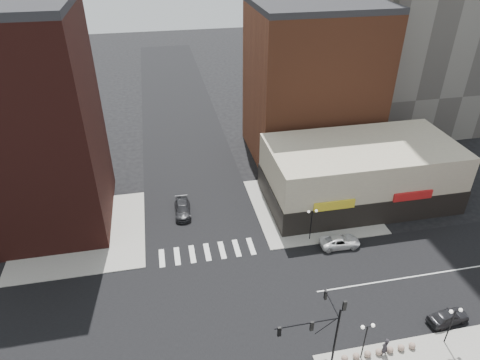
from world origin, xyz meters
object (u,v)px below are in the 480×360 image
object	(u,v)px
traffic_signal	(324,325)
street_lamp_se_a	(366,333)
pedestrian	(385,347)
white_suv	(340,241)
dark_sedan_east	(448,317)
street_lamp_ne	(312,217)
dark_sedan_north	(183,209)
street_lamp_se_b	(453,317)

from	to	relation	value
traffic_signal	street_lamp_se_a	xyz separation A→B (m)	(3.76, -0.17, -1.67)
traffic_signal	pedestrian	xyz separation A→B (m)	(5.82, -0.25, -3.87)
white_suv	pedestrian	distance (m)	14.47
street_lamp_se_a	white_suv	bearing A→B (deg)	74.30
dark_sedan_east	pedestrian	distance (m)	7.84
street_lamp_ne	dark_sedan_north	bearing A→B (deg)	149.96
street_lamp_se_b	pedestrian	size ratio (longest dim) A/B	2.14
street_lamp_se_b	dark_sedan_east	size ratio (longest dim) A/B	1.03
traffic_signal	pedestrian	size ratio (longest dim) A/B	4.00
street_lamp_se_b	white_suv	world-z (taller)	street_lamp_se_b
street_lamp_ne	dark_sedan_east	bearing A→B (deg)	-58.44
street_lamp_ne	white_suv	distance (m)	4.37
white_suv	traffic_signal	bearing A→B (deg)	153.17
street_lamp_se_a	street_lamp_se_b	world-z (taller)	same
pedestrian	dark_sedan_north	bearing A→B (deg)	-76.37
street_lamp_se_b	street_lamp_ne	bearing A→B (deg)	113.63
street_lamp_se_a	street_lamp_ne	world-z (taller)	same
dark_sedan_east	traffic_signal	bearing A→B (deg)	90.67
street_lamp_se_a	white_suv	size ratio (longest dim) A/B	0.89
pedestrian	dark_sedan_east	bearing A→B (deg)	177.00
white_suv	pedestrian	bearing A→B (deg)	174.30
traffic_signal	dark_sedan_east	size ratio (longest dim) A/B	1.92
white_suv	dark_sedan_east	world-z (taller)	dark_sedan_east
street_lamp_se_a	dark_sedan_east	distance (m)	10.14
street_lamp_se_b	street_lamp_ne	distance (m)	17.46
traffic_signal	dark_sedan_east	bearing A→B (deg)	7.80
street_lamp_se_b	pedestrian	world-z (taller)	street_lamp_se_b
traffic_signal	street_lamp_ne	xyz separation A→B (m)	(4.76, 15.83, -1.67)
white_suv	dark_sedan_north	bearing A→B (deg)	61.98
white_suv	street_lamp_ne	bearing A→B (deg)	61.84
street_lamp_se_b	white_suv	xyz separation A→B (m)	(-3.99, 14.25, -2.64)
street_lamp_se_a	white_suv	world-z (taller)	street_lamp_se_a
traffic_signal	dark_sedan_east	world-z (taller)	traffic_signal
dark_sedan_east	street_lamp_se_a	bearing A→B (deg)	94.63
dark_sedan_north	pedestrian	bearing A→B (deg)	-55.94
dark_sedan_east	pedestrian	world-z (taller)	pedestrian
white_suv	dark_sedan_east	size ratio (longest dim) A/B	1.15
street_lamp_se_a	pedestrian	world-z (taller)	street_lamp_se_a
traffic_signal	white_suv	distance (m)	16.65
dark_sedan_east	white_suv	bearing A→B (deg)	17.40
street_lamp_se_a	pedestrian	distance (m)	3.01
street_lamp_ne	dark_sedan_north	size ratio (longest dim) A/B	0.85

